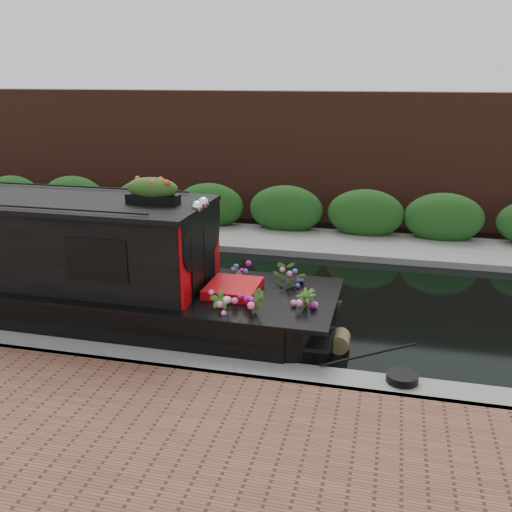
# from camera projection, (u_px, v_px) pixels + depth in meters

# --- Properties ---
(ground) EXTENTS (80.00, 80.00, 0.00)m
(ground) POSITION_uv_depth(u_px,v_px,m) (238.00, 297.00, 12.03)
(ground) COLOR black
(ground) RESTS_ON ground
(near_bank_coping) EXTENTS (40.00, 0.60, 0.50)m
(near_bank_coping) POSITION_uv_depth(u_px,v_px,m) (183.00, 373.00, 8.98)
(near_bank_coping) COLOR slate
(near_bank_coping) RESTS_ON ground
(far_bank_path) EXTENTS (40.00, 2.40, 0.34)m
(far_bank_path) POSITION_uv_depth(u_px,v_px,m) (278.00, 243.00, 15.92)
(far_bank_path) COLOR slate
(far_bank_path) RESTS_ON ground
(far_hedge) EXTENTS (40.00, 1.10, 2.80)m
(far_hedge) POSITION_uv_depth(u_px,v_px,m) (284.00, 234.00, 16.75)
(far_hedge) COLOR #1C4617
(far_hedge) RESTS_ON ground
(far_brick_wall) EXTENTS (40.00, 1.00, 8.00)m
(far_brick_wall) POSITION_uv_depth(u_px,v_px,m) (297.00, 218.00, 18.69)
(far_brick_wall) COLOR #4A2319
(far_brick_wall) RESTS_ON ground
(rope_fender) EXTENTS (0.33, 0.42, 0.33)m
(rope_fender) POSITION_uv_depth(u_px,v_px,m) (340.00, 341.00, 9.70)
(rope_fender) COLOR brown
(rope_fender) RESTS_ON ground
(coiled_mooring_rope) EXTENTS (0.46, 0.46, 0.12)m
(coiled_mooring_rope) POSITION_uv_depth(u_px,v_px,m) (402.00, 378.00, 8.25)
(coiled_mooring_rope) COLOR black
(coiled_mooring_rope) RESTS_ON near_bank_coping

